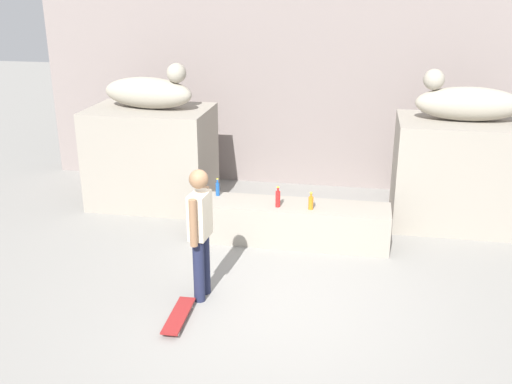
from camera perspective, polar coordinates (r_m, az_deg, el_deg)
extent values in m
plane|color=gray|center=(7.30, 1.27, -10.99)|extent=(40.00, 40.00, 0.00)
cube|color=gray|center=(11.12, 5.54, 16.07)|extent=(10.21, 0.60, 6.02)
cube|color=gray|center=(10.37, -10.07, 3.41)|extent=(2.05, 1.36, 1.70)
cube|color=gray|center=(9.88, 19.19, 1.74)|extent=(2.05, 1.36, 1.70)
ellipsoid|color=#A09887|center=(10.11, -10.45, 9.44)|extent=(1.67, 0.81, 0.52)
sphere|color=#A09887|center=(9.79, -7.72, 11.37)|extent=(0.32, 0.32, 0.32)
ellipsoid|color=#A09887|center=(9.61, 19.94, 8.03)|extent=(1.61, 0.57, 0.52)
sphere|color=#A09887|center=(9.47, 16.88, 10.40)|extent=(0.32, 0.32, 0.32)
cube|color=gray|center=(8.85, 3.25, -3.00)|extent=(2.96, 0.67, 0.60)
cylinder|color=#1E233F|center=(7.25, -5.56, -7.60)|extent=(0.14, 0.14, 0.82)
cylinder|color=#1E233F|center=(7.41, -5.03, -6.91)|extent=(0.14, 0.14, 0.82)
cube|color=beige|center=(7.04, -5.47, -2.25)|extent=(0.23, 0.37, 0.56)
sphere|color=#8C6647|center=(6.88, -5.59, 1.25)|extent=(0.23, 0.23, 0.23)
cylinder|color=#8C6647|center=(6.85, -6.11, -3.02)|extent=(0.09, 0.09, 0.58)
cylinder|color=#8C6647|center=(7.24, -4.85, -1.68)|extent=(0.09, 0.09, 0.58)
cube|color=maroon|center=(7.04, -7.50, -11.77)|extent=(0.22, 0.80, 0.02)
cylinder|color=white|center=(7.33, -7.37, -10.77)|extent=(0.03, 0.06, 0.06)
cylinder|color=white|center=(7.29, -6.29, -10.88)|extent=(0.03, 0.06, 0.06)
cylinder|color=white|center=(6.84, -8.78, -13.28)|extent=(0.03, 0.06, 0.06)
cylinder|color=white|center=(6.81, -7.62, -13.42)|extent=(0.03, 0.06, 0.06)
cylinder|color=red|center=(8.59, 2.13, -0.69)|extent=(0.07, 0.07, 0.24)
cylinder|color=red|center=(8.54, 2.15, 0.25)|extent=(0.03, 0.03, 0.06)
cylinder|color=yellow|center=(8.53, 2.15, 0.48)|extent=(0.04, 0.04, 0.01)
cylinder|color=#194C99|center=(9.06, -3.74, 0.27)|extent=(0.06, 0.06, 0.20)
cylinder|color=#194C99|center=(9.02, -3.76, 1.06)|extent=(0.03, 0.03, 0.06)
cylinder|color=yellow|center=(9.01, -3.77, 1.28)|extent=(0.03, 0.03, 0.01)
cylinder|color=orange|center=(8.54, 5.34, -1.08)|extent=(0.07, 0.07, 0.19)
cylinder|color=orange|center=(8.50, 5.37, -0.29)|extent=(0.03, 0.03, 0.06)
cylinder|color=yellow|center=(8.48, 5.38, -0.07)|extent=(0.04, 0.04, 0.01)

